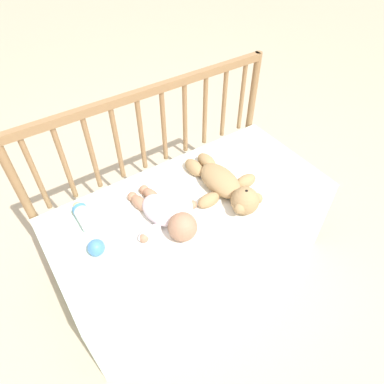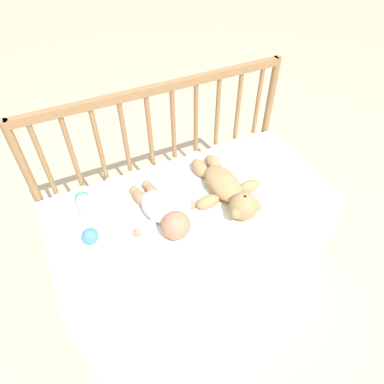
% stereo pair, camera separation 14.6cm
% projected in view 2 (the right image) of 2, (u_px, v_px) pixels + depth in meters
% --- Properties ---
extents(ground_plane, '(12.00, 12.00, 0.00)m').
position_uv_depth(ground_plane, '(192.00, 259.00, 1.83)').
color(ground_plane, '#C6B293').
extents(crib_mattress, '(1.25, 0.59, 0.46)m').
position_uv_depth(crib_mattress, '(192.00, 233.00, 1.67)').
color(crib_mattress, silver).
rests_on(crib_mattress, ground_plane).
extents(crib_rail, '(1.25, 0.04, 0.86)m').
position_uv_depth(crib_rail, '(162.00, 135.00, 1.60)').
color(crib_rail, '#997047').
rests_on(crib_rail, ground_plane).
extents(blanket, '(0.80, 0.52, 0.01)m').
position_uv_depth(blanket, '(194.00, 201.00, 1.51)').
color(blanket, white).
rests_on(blanket, crib_mattress).
extents(teddy_bear, '(0.32, 0.44, 0.12)m').
position_uv_depth(teddy_bear, '(227.00, 188.00, 1.50)').
color(teddy_bear, tan).
rests_on(teddy_bear, crib_mattress).
extents(baby, '(0.31, 0.38, 0.12)m').
position_uv_depth(baby, '(162.00, 212.00, 1.41)').
color(baby, white).
rests_on(baby, crib_mattress).
extents(toy_ball, '(0.07, 0.07, 0.07)m').
position_uv_depth(toy_ball, '(90.00, 236.00, 1.33)').
color(toy_ball, '#4C8CDB').
rests_on(toy_ball, crib_mattress).
extents(baby_bottle, '(0.06, 0.15, 0.06)m').
position_uv_depth(baby_bottle, '(84.00, 203.00, 1.46)').
color(baby_bottle, white).
rests_on(baby_bottle, crib_mattress).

